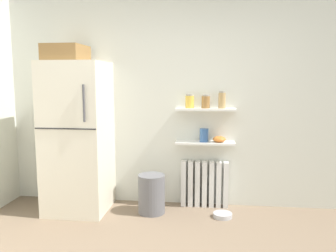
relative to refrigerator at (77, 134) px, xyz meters
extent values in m
cube|color=silver|center=(1.22, 0.41, 0.37)|extent=(7.04, 0.10, 2.60)
cube|color=silver|center=(0.00, 0.00, -0.04)|extent=(0.71, 0.71, 1.78)
cube|color=#262628|center=(0.00, -0.36, 0.11)|extent=(0.69, 0.01, 0.01)
cylinder|color=#4C4C51|center=(0.23, -0.38, 0.39)|extent=(0.02, 0.02, 0.40)
cube|color=olive|center=(-0.10, 0.00, 0.94)|extent=(0.42, 0.50, 0.19)
cube|color=white|center=(1.26, 0.28, -0.65)|extent=(0.06, 0.12, 0.57)
cube|color=white|center=(1.34, 0.28, -0.65)|extent=(0.06, 0.12, 0.57)
cube|color=white|center=(1.43, 0.28, -0.65)|extent=(0.06, 0.12, 0.57)
cube|color=white|center=(1.52, 0.28, -0.65)|extent=(0.06, 0.12, 0.57)
cube|color=white|center=(1.60, 0.28, -0.65)|extent=(0.06, 0.12, 0.57)
cube|color=white|center=(1.69, 0.28, -0.65)|extent=(0.06, 0.12, 0.57)
cube|color=white|center=(1.78, 0.28, -0.65)|extent=(0.06, 0.12, 0.57)
cube|color=white|center=(1.52, 0.25, -0.12)|extent=(0.72, 0.22, 0.02)
cube|color=white|center=(1.52, 0.25, 0.29)|extent=(0.72, 0.22, 0.02)
cylinder|color=yellow|center=(1.32, 0.25, 0.37)|extent=(0.10, 0.10, 0.15)
cylinder|color=gray|center=(1.32, 0.25, 0.46)|extent=(0.10, 0.10, 0.02)
cylinder|color=olive|center=(1.52, 0.25, 0.37)|extent=(0.10, 0.10, 0.15)
cylinder|color=gray|center=(1.52, 0.25, 0.45)|extent=(0.09, 0.09, 0.02)
cylinder|color=tan|center=(1.71, 0.25, 0.39)|extent=(0.09, 0.09, 0.19)
cylinder|color=gray|center=(1.71, 0.25, 0.50)|extent=(0.08, 0.08, 0.02)
cylinder|color=#38609E|center=(1.50, 0.25, -0.03)|extent=(0.11, 0.11, 0.16)
ellipsoid|color=orange|center=(1.69, 0.25, -0.07)|extent=(0.16, 0.16, 0.07)
cylinder|color=slate|center=(0.90, -0.02, -0.70)|extent=(0.32, 0.32, 0.46)
cylinder|color=#B7B7BC|center=(1.73, -0.06, -0.91)|extent=(0.22, 0.22, 0.05)
camera|label=1|loc=(1.56, -3.95, 0.65)|focal=37.27mm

